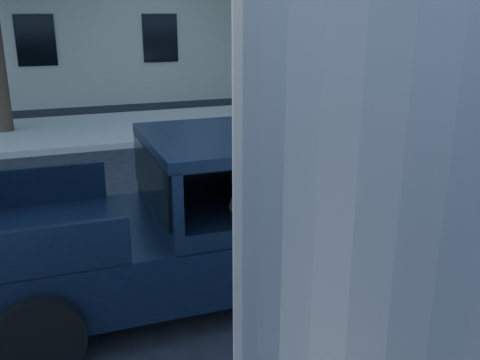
{
  "coord_description": "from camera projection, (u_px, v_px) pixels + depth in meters",
  "views": [
    {
      "loc": [
        -3.09,
        -5.12,
        3.08
      ],
      "look_at": [
        -1.23,
        -0.19,
        1.41
      ],
      "focal_mm": 40.0,
      "sensor_mm": 36.0,
      "label": 1
    }
  ],
  "objects": [
    {
      "name": "ground",
      "position": [
        328.0,
        275.0,
        6.54
      ],
      "size": [
        120.0,
        120.0,
        0.0
      ],
      "primitive_type": "plane",
      "color": "black",
      "rests_on": "ground"
    },
    {
      "name": "far_sidewalk",
      "position": [
        162.0,
        125.0,
        14.72
      ],
      "size": [
        60.0,
        4.0,
        0.15
      ],
      "primitive_type": "cube",
      "color": "gray",
      "rests_on": "ground"
    },
    {
      "name": "lane_stripes",
      "position": [
        332.0,
        179.0,
        10.24
      ],
      "size": [
        21.6,
        0.14,
        0.01
      ],
      "primitive_type": null,
      "color": "silver",
      "rests_on": "ground"
    },
    {
      "name": "pickup_truck",
      "position": [
        192.0,
        243.0,
        5.96
      ],
      "size": [
        5.1,
        2.61,
        1.82
      ],
      "rotation": [
        0.0,
        0.0,
        -0.01
      ],
      "color": "black",
      "rests_on": "ground"
    }
  ]
}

